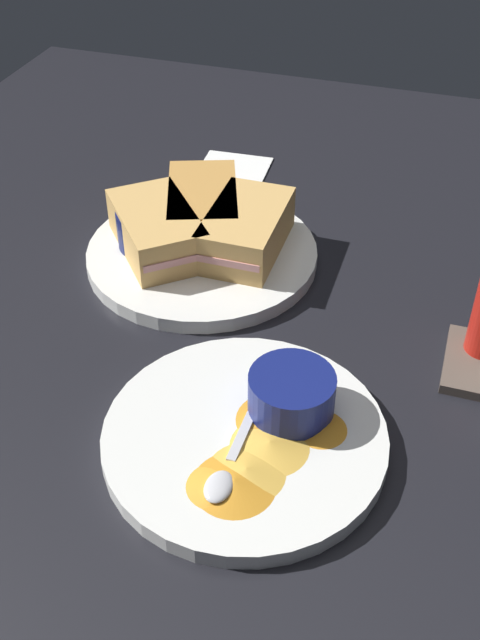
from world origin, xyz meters
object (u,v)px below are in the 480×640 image
at_px(sandwich_half_far, 203,207).
at_px(spoon_by_gravy_ramekin, 224,474).
at_px(plate_sandwich_main, 202,254).
at_px(ramekin_light_gravy, 292,393).
at_px(ramekin_dark_sauce, 150,227).
at_px(sandwich_half_extra, 157,230).
at_px(sandwich_half_near, 246,230).
at_px(plate_chips_companion, 245,438).
at_px(spoon_by_dark_ramekin, 202,237).

xyz_separation_m(sandwich_half_far, spoon_by_gravy_ramekin, (0.34, 0.14, -0.02)).
height_order(plate_sandwich_main, spoon_by_gravy_ramekin, spoon_by_gravy_ramekin).
distance_m(ramekin_light_gravy, spoon_by_gravy_ramekin, 0.09).
relative_size(sandwich_half_far, ramekin_dark_sauce, 2.03).
bearing_deg(sandwich_half_extra, ramekin_dark_sauce, -119.51).
bearing_deg(ramekin_light_gravy, sandwich_half_far, -145.94).
xyz_separation_m(sandwich_half_far, ramekin_light_gravy, (0.25, 0.17, -0.00)).
xyz_separation_m(sandwich_half_near, sandwich_half_far, (-0.03, -0.06, 0.00)).
distance_m(sandwich_half_extra, ramekin_light_gravy, 0.28).
distance_m(plate_sandwich_main, sandwich_half_extra, 0.06).
height_order(sandwich_half_near, plate_chips_companion, sandwich_half_near).
distance_m(sandwich_half_near, ramekin_dark_sauce, 0.11).
distance_m(sandwich_half_near, ramekin_light_gravy, 0.25).
bearing_deg(sandwich_half_near, plate_sandwich_main, -71.99).
bearing_deg(plate_chips_companion, spoon_by_gravy_ramekin, -0.82).
relative_size(sandwich_half_extra, ramekin_light_gravy, 2.01).
bearing_deg(ramekin_light_gravy, spoon_by_gravy_ramekin, -19.57).
bearing_deg(ramekin_dark_sauce, ramekin_light_gravy, 47.04).
bearing_deg(spoon_by_dark_ramekin, spoon_by_gravy_ramekin, 22.93).
relative_size(plate_chips_companion, spoon_by_gravy_ramekin, 2.42).
bearing_deg(spoon_by_gravy_ramekin, sandwich_half_far, -157.51).
relative_size(sandwich_half_far, sandwich_half_extra, 1.00).
relative_size(plate_sandwich_main, ramekin_dark_sauce, 3.49).
relative_size(sandwich_half_near, sandwich_half_far, 0.89).
xyz_separation_m(sandwich_half_near, spoon_by_gravy_ramekin, (0.31, 0.08, -0.02)).
bearing_deg(ramekin_light_gravy, ramekin_dark_sauce, -132.96).
bearing_deg(plate_chips_companion, ramekin_light_gravy, 140.19).
relative_size(sandwich_half_near, spoon_by_dark_ramekin, 1.40).
bearing_deg(spoon_by_dark_ramekin, sandwich_half_near, 88.13).
height_order(sandwich_half_extra, ramekin_light_gravy, sandwich_half_extra).
bearing_deg(plate_sandwich_main, sandwich_half_near, 108.01).
relative_size(sandwich_half_near, plate_chips_companion, 0.55).
distance_m(plate_sandwich_main, ramekin_dark_sauce, 0.07).
bearing_deg(sandwich_half_far, plate_chips_companion, 26.04).
distance_m(sandwich_half_near, spoon_by_gravy_ramekin, 0.32).
bearing_deg(sandwich_half_extra, plate_sandwich_main, 108.01).
bearing_deg(sandwich_half_near, sandwich_half_far, -116.99).
xyz_separation_m(sandwich_half_extra, spoon_by_dark_ramekin, (-0.03, 0.04, -0.02)).
distance_m(plate_sandwich_main, ramekin_light_gravy, 0.26).
relative_size(ramekin_dark_sauce, spoon_by_gravy_ramekin, 0.74).
bearing_deg(sandwich_half_far, ramekin_dark_sauce, -37.13).
bearing_deg(plate_sandwich_main, spoon_by_gravy_ramekin, 23.17).
bearing_deg(sandwich_half_near, spoon_by_dark_ramekin, -91.87).
height_order(plate_chips_companion, spoon_by_gravy_ramekin, spoon_by_gravy_ramekin).
distance_m(ramekin_dark_sauce, plate_chips_companion, 0.30).
distance_m(ramekin_dark_sauce, ramekin_light_gravy, 0.29).
bearing_deg(sandwich_half_far, sandwich_half_extra, -26.99).
xyz_separation_m(sandwich_half_far, sandwich_half_extra, (0.06, -0.03, 0.00)).
xyz_separation_m(plate_chips_companion, ramekin_light_gravy, (-0.04, 0.03, 0.03)).
height_order(plate_sandwich_main, sandwich_half_extra, sandwich_half_extra).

